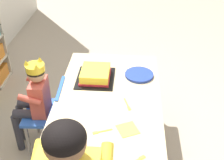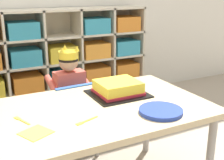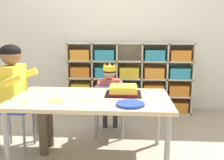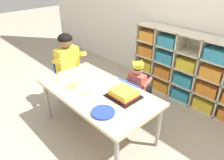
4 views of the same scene
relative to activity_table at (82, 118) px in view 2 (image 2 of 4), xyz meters
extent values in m
cube|color=beige|center=(0.34, 1.56, -0.03)|extent=(1.77, 0.01, 1.01)
cube|color=beige|center=(-0.19, 1.41, -0.03)|extent=(0.02, 0.31, 1.01)
cube|color=beige|center=(0.16, 1.41, -0.03)|extent=(0.02, 0.31, 1.01)
cube|color=beige|center=(0.52, 1.41, -0.03)|extent=(0.02, 0.31, 1.01)
cube|color=beige|center=(0.87, 1.41, -0.03)|extent=(0.02, 0.31, 1.01)
cube|color=beige|center=(1.22, 1.41, -0.03)|extent=(0.02, 0.31, 1.01)
cube|color=beige|center=(0.34, 1.41, -0.53)|extent=(1.77, 0.31, 0.02)
cube|color=beige|center=(0.34, 1.41, -0.28)|extent=(1.77, 0.31, 0.02)
cube|color=beige|center=(0.34, 1.41, -0.03)|extent=(1.77, 0.31, 0.02)
cube|color=beige|center=(0.34, 1.41, 0.22)|extent=(1.77, 0.31, 0.02)
cube|color=beige|center=(0.34, 1.41, 0.47)|extent=(1.77, 0.31, 0.02)
cube|color=orange|center=(-0.01, 1.40, -0.44)|extent=(0.27, 0.25, 0.15)
cube|color=teal|center=(0.34, 1.40, -0.44)|extent=(0.27, 0.25, 0.15)
cube|color=yellow|center=(0.69, 1.40, -0.44)|extent=(0.27, 0.25, 0.15)
cube|color=orange|center=(1.04, 1.40, -0.44)|extent=(0.27, 0.25, 0.15)
cube|color=orange|center=(-0.01, 1.40, -0.19)|extent=(0.27, 0.25, 0.15)
cube|color=teal|center=(0.34, 1.40, -0.19)|extent=(0.27, 0.25, 0.15)
cube|color=orange|center=(0.69, 1.40, -0.19)|extent=(0.27, 0.25, 0.15)
cube|color=orange|center=(1.04, 1.40, -0.19)|extent=(0.27, 0.25, 0.15)
cube|color=teal|center=(-0.01, 1.40, 0.05)|extent=(0.27, 0.25, 0.15)
cube|color=yellow|center=(0.34, 1.40, 0.05)|extent=(0.27, 0.25, 0.15)
cube|color=orange|center=(0.69, 1.40, 0.05)|extent=(0.27, 0.25, 0.15)
cube|color=teal|center=(1.04, 1.40, 0.05)|extent=(0.27, 0.25, 0.15)
cube|color=teal|center=(-0.01, 1.40, 0.30)|extent=(0.27, 0.25, 0.15)
cube|color=teal|center=(0.69, 1.40, 0.30)|extent=(0.27, 0.25, 0.15)
cube|color=orange|center=(1.04, 1.40, 0.30)|extent=(0.27, 0.25, 0.15)
cube|color=#D1B789|center=(0.00, 0.00, 0.03)|extent=(1.40, 0.76, 0.03)
cylinder|color=#9E9993|center=(0.64, -0.32, -0.26)|extent=(0.04, 0.04, 0.55)
cylinder|color=#9E9993|center=(0.64, 0.32, -0.26)|extent=(0.04, 0.04, 0.55)
cube|color=blue|center=(0.12, 0.53, -0.19)|extent=(0.36, 0.32, 0.03)
cube|color=blue|center=(0.13, 0.39, -0.06)|extent=(0.32, 0.07, 0.24)
cylinder|color=gray|center=(0.26, 0.65, -0.37)|extent=(0.02, 0.02, 0.33)
cylinder|color=gray|center=(-0.03, 0.64, -0.37)|extent=(0.02, 0.02, 0.33)
cylinder|color=gray|center=(0.27, 0.42, -0.37)|extent=(0.02, 0.02, 0.33)
cylinder|color=gray|center=(-0.02, 0.40, -0.37)|extent=(0.02, 0.02, 0.33)
cube|color=#D15647|center=(0.12, 0.54, -0.04)|extent=(0.22, 0.12, 0.29)
sphere|color=tan|center=(0.12, 0.54, 0.18)|extent=(0.13, 0.13, 0.13)
ellipsoid|color=black|center=(0.12, 0.54, 0.20)|extent=(0.14, 0.14, 0.10)
cylinder|color=yellow|center=(0.12, 0.54, 0.23)|extent=(0.14, 0.14, 0.05)
cone|color=yellow|center=(0.12, 0.60, 0.27)|extent=(0.04, 0.04, 0.04)
cone|color=yellow|center=(0.18, 0.51, 0.27)|extent=(0.04, 0.04, 0.04)
cone|color=yellow|center=(0.07, 0.51, 0.27)|extent=(0.04, 0.04, 0.04)
cylinder|color=#33333D|center=(0.18, 0.65, -0.15)|extent=(0.08, 0.21, 0.07)
cylinder|color=#33333D|center=(0.05, 0.64, -0.15)|extent=(0.08, 0.21, 0.07)
cylinder|color=#33333D|center=(0.18, 0.75, -0.36)|extent=(0.06, 0.06, 0.35)
cylinder|color=#33333D|center=(0.05, 0.74, -0.36)|extent=(0.06, 0.06, 0.35)
cylinder|color=#D15647|center=(0.25, 0.59, 0.03)|extent=(0.05, 0.18, 0.10)
cylinder|color=#D15647|center=(0.00, 0.57, 0.03)|extent=(0.05, 0.18, 0.10)
cube|color=black|center=(0.29, 0.12, 0.05)|extent=(0.33, 0.30, 0.01)
cube|color=yellow|center=(0.29, 0.12, 0.09)|extent=(0.25, 0.22, 0.08)
cube|color=red|center=(0.29, 0.12, 0.06)|extent=(0.26, 0.23, 0.02)
cylinder|color=#233DA3|center=(0.35, -0.22, 0.06)|extent=(0.23, 0.23, 0.02)
cube|color=#F4DB4C|center=(-0.28, -0.15, 0.05)|extent=(0.16, 0.16, 0.00)
cube|color=yellow|center=(-0.30, -0.01, 0.05)|extent=(0.04, 0.09, 0.00)
cube|color=yellow|center=(-0.32, 0.05, 0.05)|extent=(0.03, 0.04, 0.00)
cube|color=yellow|center=(-0.01, -0.13, 0.05)|extent=(0.10, 0.04, 0.00)
cube|color=yellow|center=(-0.07, -0.15, 0.05)|extent=(0.04, 0.03, 0.00)
camera|label=1|loc=(-1.65, -0.15, 1.33)|focal=47.05mm
camera|label=2|loc=(-0.53, -1.38, 0.68)|focal=47.94mm
camera|label=3|loc=(0.34, -2.09, 0.62)|focal=39.10mm
camera|label=4|loc=(1.60, -1.28, 1.31)|focal=34.38mm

